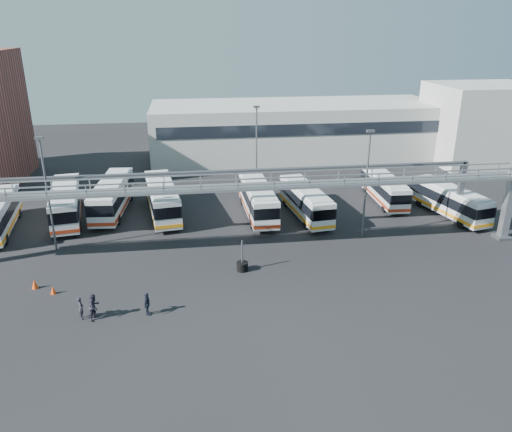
{
  "coord_description": "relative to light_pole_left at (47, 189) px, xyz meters",
  "views": [
    {
      "loc": [
        -3.8,
        -34.56,
        18.84
      ],
      "look_at": [
        1.75,
        6.0,
        3.06
      ],
      "focal_mm": 35.0,
      "sensor_mm": 36.0,
      "label": 1
    }
  ],
  "objects": [
    {
      "name": "light_pole_left",
      "position": [
        0.0,
        0.0,
        0.0
      ],
      "size": [
        0.7,
        0.35,
        10.21
      ],
      "color": "#4C4F54",
      "rests_on": "ground"
    },
    {
      "name": "gantry",
      "position": [
        16.0,
        -2.13,
        -0.22
      ],
      "size": [
        51.4,
        5.15,
        7.1
      ],
      "color": "gray",
      "rests_on": "ground"
    },
    {
      "name": "light_pole_mid",
      "position": [
        28.0,
        -1.0,
        0.0
      ],
      "size": [
        0.7,
        0.35,
        10.21
      ],
      "color": "#4C4F54",
      "rests_on": "ground"
    },
    {
      "name": "bus_3",
      "position": [
        9.15,
        7.56,
        -3.8
      ],
      "size": [
        4.24,
        11.73,
        3.49
      ],
      "rotation": [
        0.0,
        0.0,
        0.14
      ],
      "color": "silver",
      "rests_on": "ground"
    },
    {
      "name": "light_pole_back",
      "position": [
        20.0,
        14.0,
        0.0
      ],
      "size": [
        0.7,
        0.35,
        10.21
      ],
      "color": "#4C4F54",
      "rests_on": "ground"
    },
    {
      "name": "pedestrian_b",
      "position": [
        5.3,
        -12.05,
        -4.78
      ],
      "size": [
        1.09,
        1.16,
        1.9
      ],
      "primitive_type": "imported",
      "rotation": [
        0.0,
        0.0,
        1.03
      ],
      "color": "#23202D",
      "rests_on": "ground"
    },
    {
      "name": "cone_left",
      "position": [
        0.03,
        -7.07,
        -5.35
      ],
      "size": [
        0.61,
        0.61,
        0.75
      ],
      "primitive_type": "cone",
      "rotation": [
        0.0,
        0.0,
        0.38
      ],
      "color": "#DF3E0C",
      "rests_on": "ground"
    },
    {
      "name": "bus_6",
      "position": [
        23.9,
        5.11,
        -3.95
      ],
      "size": [
        3.66,
        10.78,
        3.21
      ],
      "rotation": [
        0.0,
        0.0,
        0.12
      ],
      "color": "silver",
      "rests_on": "ground"
    },
    {
      "name": "bus_2",
      "position": [
        3.88,
        9.02,
        -3.79
      ],
      "size": [
        3.5,
        11.68,
        3.5
      ],
      "rotation": [
        0.0,
        0.0,
        -0.07
      ],
      "color": "silver",
      "rests_on": "ground"
    },
    {
      "name": "bus_5",
      "position": [
        19.03,
        6.13,
        -3.85
      ],
      "size": [
        2.87,
        11.23,
        3.39
      ],
      "rotation": [
        0.0,
        0.0,
        0.03
      ],
      "color": "silver",
      "rests_on": "ground"
    },
    {
      "name": "building_right",
      "position": [
        54.0,
        24.0,
        -0.23
      ],
      "size": [
        14.0,
        12.0,
        11.0
      ],
      "primitive_type": "cube",
      "color": "#B2B2AD",
      "rests_on": "ground"
    },
    {
      "name": "pedestrian_d",
      "position": [
        8.81,
        -11.97,
        -4.89
      ],
      "size": [
        0.62,
        1.04,
        1.67
      ],
      "primitive_type": "imported",
      "rotation": [
        0.0,
        0.0,
        1.34
      ],
      "color": "black",
      "rests_on": "ground"
    },
    {
      "name": "cone_right",
      "position": [
        1.62,
        -8.1,
        -5.41
      ],
      "size": [
        0.52,
        0.52,
        0.64
      ],
      "primitive_type": "cone",
      "rotation": [
        0.0,
        0.0,
        -0.36
      ],
      "color": "#DF3E0C",
      "rests_on": "ground"
    },
    {
      "name": "warehouse",
      "position": [
        28.0,
        30.0,
        -1.73
      ],
      "size": [
        42.0,
        14.0,
        8.0
      ],
      "primitive_type": "cube",
      "color": "#9E9E99",
      "rests_on": "ground"
    },
    {
      "name": "bus_8",
      "position": [
        33.72,
        8.38,
        -4.04
      ],
      "size": [
        2.63,
        10.13,
        3.06
      ],
      "rotation": [
        0.0,
        0.0,
        -0.03
      ],
      "color": "silver",
      "rests_on": "ground"
    },
    {
      "name": "bus_1",
      "position": [
        -0.51,
        7.53,
        -3.81
      ],
      "size": [
        4.47,
        11.66,
        3.46
      ],
      "rotation": [
        0.0,
        0.0,
        0.17
      ],
      "color": "silver",
      "rests_on": "ground"
    },
    {
      "name": "ground",
      "position": [
        16.0,
        -8.0,
        -5.73
      ],
      "size": [
        140.0,
        140.0,
        0.0
      ],
      "primitive_type": "plane",
      "color": "black",
      "rests_on": "ground"
    },
    {
      "name": "pedestrian_a",
      "position": [
        4.37,
        -11.86,
        -4.9
      ],
      "size": [
        0.57,
        0.7,
        1.65
      ],
      "primitive_type": "imported",
      "rotation": [
        0.0,
        0.0,
        1.9
      ],
      "color": "#212129",
      "rests_on": "ground"
    },
    {
      "name": "bus_9",
      "position": [
        38.8,
        3.3,
        -3.99
      ],
      "size": [
        4.43,
        10.6,
        3.14
      ],
      "rotation": [
        0.0,
        0.0,
        0.2
      ],
      "color": "silver",
      "rests_on": "ground"
    },
    {
      "name": "tire_stack",
      "position": [
        16.03,
        -6.27,
        -5.27
      ],
      "size": [
        0.94,
        0.94,
        2.69
      ],
      "color": "black",
      "rests_on": "ground"
    }
  ]
}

